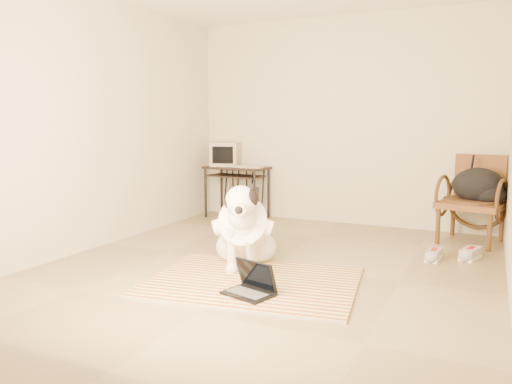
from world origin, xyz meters
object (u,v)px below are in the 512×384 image
Objects in this scene: pc_tower at (249,204)px; computer_desk at (236,174)px; backpack at (480,187)px; dog at (244,231)px; crt_monitor at (226,154)px; laptop at (251,286)px; rattan_chair at (473,199)px.

computer_desk is at bearing -164.39° from pc_tower.
pc_tower is 0.84× the size of backpack.
dog is 2.64m from crt_monitor.
pc_tower is (0.36, 0.00, -0.68)m from crt_monitor.
pc_tower is (-1.41, 2.86, 0.12)m from laptop.
laptop is 0.48× the size of computer_desk.
pc_tower is 3.00m from backpack.
dog reaches higher than computer_desk.
crt_monitor reaches higher than dog.
rattan_chair is (3.26, -0.20, -0.40)m from crt_monitor.
crt_monitor is at bearing 167.14° from computer_desk.
laptop is at bearing -59.65° from dog.
dog is 1.93× the size of backpack.
computer_desk is 0.45m from pc_tower.
rattan_chair reaches higher than pc_tower.
crt_monitor reaches higher than computer_desk.
rattan_chair is (2.89, -0.20, 0.29)m from pc_tower.
laptop is 0.44× the size of rattan_chair.
dog is 2.73m from rattan_chair.
dog reaches higher than pc_tower.
backpack is (3.32, -0.25, -0.26)m from crt_monitor.
laptop is (0.40, -0.68, -0.26)m from dog.
crt_monitor is (-1.78, 2.86, 0.81)m from laptop.
backpack is at bearing 59.47° from laptop.
rattan_chair is (1.87, 1.98, 0.14)m from dog.
rattan_chair reaches higher than computer_desk.
computer_desk is at bearing 176.28° from backpack.
computer_desk reaches higher than laptop.
pc_tower is at bearing 0.38° from crt_monitor.
pc_tower is (0.17, 0.05, -0.42)m from computer_desk.
dog is at bearing -65.01° from pc_tower.
crt_monitor is 3.34m from backpack.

